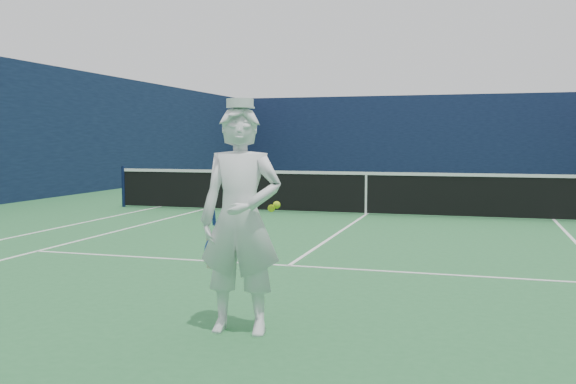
# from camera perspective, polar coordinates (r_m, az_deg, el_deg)

# --- Properties ---
(ground) EXTENTS (80.00, 80.00, 0.00)m
(ground) POSITION_cam_1_polar(r_m,az_deg,el_deg) (15.12, 6.94, -2.02)
(ground) COLOR #286A38
(ground) RESTS_ON ground
(court_markings) EXTENTS (11.03, 23.83, 0.01)m
(court_markings) POSITION_cam_1_polar(r_m,az_deg,el_deg) (15.12, 6.94, -2.01)
(court_markings) COLOR white
(court_markings) RESTS_ON ground
(windscreen_fence) EXTENTS (20.12, 36.12, 4.00)m
(windscreen_fence) POSITION_cam_1_polar(r_m,az_deg,el_deg) (15.02, 7.01, 5.58)
(windscreen_fence) COLOR #0E1734
(windscreen_fence) RESTS_ON ground
(tennis_net) EXTENTS (12.88, 0.09, 1.07)m
(tennis_net) POSITION_cam_1_polar(r_m,az_deg,el_deg) (15.06, 6.96, 0.08)
(tennis_net) COLOR #141E4C
(tennis_net) RESTS_ON ground
(tennis_player) EXTENTS (0.84, 0.56, 2.10)m
(tennis_player) POSITION_cam_1_polar(r_m,az_deg,el_deg) (5.77, -4.23, -2.46)
(tennis_player) COLOR white
(tennis_player) RESTS_ON ground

